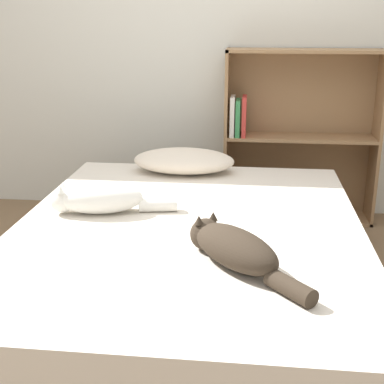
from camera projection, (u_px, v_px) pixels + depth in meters
name	position (u px, v px, depth m)	size (l,w,h in m)	color
ground_plane	(188.00, 309.00, 2.48)	(8.00, 8.00, 0.00)	brown
wall_back	(214.00, 23.00, 3.43)	(8.00, 0.06, 2.50)	silver
bed	(188.00, 268.00, 2.41)	(1.56, 1.99, 0.42)	brown
pillow	(184.00, 161.00, 3.09)	(0.58, 0.32, 0.14)	beige
cat_light	(98.00, 199.00, 2.46)	(0.58, 0.24, 0.14)	white
cat_dark	(233.00, 248.00, 1.95)	(0.48, 0.52, 0.15)	#33281E
bookshelf	(296.00, 134.00, 3.47)	(0.97, 0.26, 1.10)	#8E6B47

